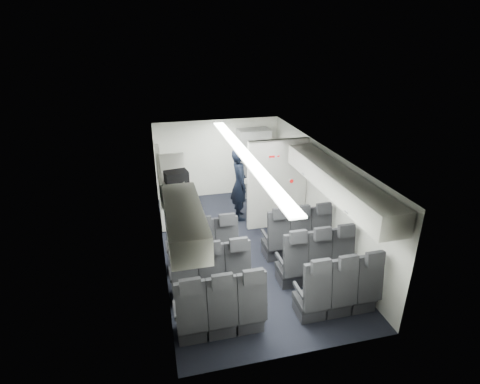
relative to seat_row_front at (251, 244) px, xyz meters
name	(u,v)px	position (x,y,z in m)	size (l,w,h in m)	color
cabin_shell	(245,201)	(0.00, 0.53, 0.72)	(3.41, 6.01, 2.16)	black
seat_row_front	(251,244)	(0.00, 0.00, 0.00)	(3.33, 0.56, 1.24)	black
seat_row_mid	(264,270)	(0.00, -0.90, 0.00)	(3.33, 0.56, 1.24)	black
seat_row_rear	(281,303)	(0.00, -1.80, 0.00)	(3.33, 0.56, 1.24)	black
overhead_bin_left_rear	(184,221)	(-1.40, -1.47, 1.46)	(0.53, 1.80, 0.40)	silver
overhead_bin_left_front_open	(172,184)	(-1.44, 0.28, 1.33)	(0.64, 1.70, 0.72)	#9E9E93
overhead_bin_right_rear	(362,201)	(1.40, -1.47, 1.46)	(0.53, 1.80, 0.40)	silver
overhead_bin_right_front	(316,165)	(1.40, 0.28, 1.46)	(0.53, 1.70, 0.40)	silver
bulkhead_partition	(277,184)	(0.98, 1.33, 0.67)	(1.40, 0.15, 2.13)	white
galley_unit	(253,163)	(0.95, 3.25, 0.55)	(0.85, 0.52, 1.90)	#939399
boarding_door	(160,187)	(-1.64, 2.09, 0.55)	(0.12, 1.27, 1.86)	silver
flight_attendant	(240,184)	(0.24, 1.96, 0.49)	(0.65, 0.43, 1.79)	black
carry_on_bag	(176,178)	(-1.35, 0.46, 1.38)	(0.42, 0.30, 0.25)	black
papers	(248,180)	(0.43, 1.91, 0.60)	(0.19, 0.02, 0.14)	white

